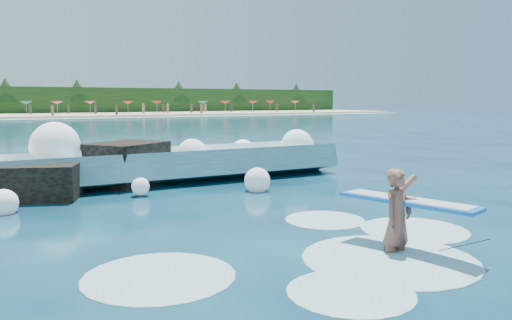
{
  "coord_description": "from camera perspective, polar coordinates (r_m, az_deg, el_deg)",
  "views": [
    {
      "loc": [
        -4.53,
        -8.66,
        2.67
      ],
      "look_at": [
        1.5,
        2.0,
        1.2
      ],
      "focal_mm": 35.0,
      "sensor_mm": 36.0,
      "label": 1
    }
  ],
  "objects": [
    {
      "name": "beachgoers",
      "position": [
        84.05,
        -26.53,
        5.08
      ],
      "size": [
        94.32,
        13.13,
        1.94
      ],
      "color": "#3F332D",
      "rests_on": "ground"
    },
    {
      "name": "beach_umbrellas",
      "position": [
        88.97,
        -26.99,
        5.85
      ],
      "size": [
        112.88,
        6.8,
        0.5
      ],
      "color": "red",
      "rests_on": "ground"
    },
    {
      "name": "breaking_wave",
      "position": [
        16.14,
        -17.51,
        -1.21
      ],
      "size": [
        16.46,
        2.63,
        1.42
      ],
      "color": "teal",
      "rests_on": "ground"
    },
    {
      "name": "surf_foam",
      "position": [
        9.05,
        11.28,
        -10.45
      ],
      "size": [
        8.92,
        5.56,
        0.15
      ],
      "color": "silver",
      "rests_on": "ground"
    },
    {
      "name": "surfer_with_board",
      "position": [
        9.05,
        16.11,
        -6.21
      ],
      "size": [
        1.26,
        2.98,
        1.81
      ],
      "color": "brown",
      "rests_on": "ground"
    },
    {
      "name": "treeline",
      "position": [
        96.76,
        -26.97,
        6.02
      ],
      "size": [
        140.0,
        4.0,
        5.0
      ],
      "primitive_type": "cube",
      "color": "black",
      "rests_on": "ground"
    },
    {
      "name": "rock_cluster",
      "position": [
        15.51,
        -25.12,
        -1.85
      ],
      "size": [
        8.64,
        3.67,
        1.57
      ],
      "color": "black",
      "rests_on": "ground"
    },
    {
      "name": "beach",
      "position": [
        86.81,
        -26.58,
        4.51
      ],
      "size": [
        140.0,
        20.0,
        0.4
      ],
      "primitive_type": "cube",
      "color": "tan",
      "rests_on": "ground"
    },
    {
      "name": "ground",
      "position": [
        10.13,
        -1.84,
        -8.45
      ],
      "size": [
        200.0,
        200.0,
        0.0
      ],
      "primitive_type": "plane",
      "color": "#072039",
      "rests_on": "ground"
    },
    {
      "name": "wave_spray",
      "position": [
        15.9,
        -20.18,
        0.18
      ],
      "size": [
        14.85,
        4.61,
        2.12
      ],
      "color": "white",
      "rests_on": "ground"
    },
    {
      "name": "wet_band",
      "position": [
        75.84,
        -26.12,
        4.18
      ],
      "size": [
        140.0,
        5.0,
        0.08
      ],
      "primitive_type": "cube",
      "color": "silver",
      "rests_on": "ground"
    }
  ]
}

